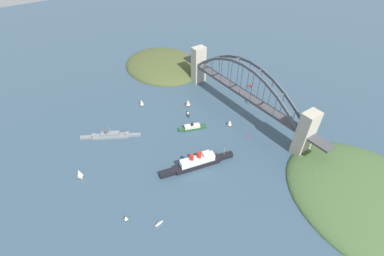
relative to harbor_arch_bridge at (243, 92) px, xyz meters
The scene contains 17 objects.
ground_plane 29.32m from the harbor_arch_bridge, behind, with size 1400.00×1400.00×0.00m, color #385166.
harbor_arch_bridge is the anchor object (origin of this frame).
headland_west_shore 182.36m from the harbor_arch_bridge, behind, with size 169.18×139.14×25.02m.
headland_east_shore 172.10m from the harbor_arch_bridge, ahead, with size 143.81×119.91×27.19m.
ocean_liner 118.20m from the harbor_arch_bridge, 113.74° to the left, with size 25.34×81.72×19.43m.
naval_cruiser 173.33m from the harbor_arch_bridge, 72.87° to the left, with size 39.44×62.90×17.09m.
harbor_ferry_steamer 79.62m from the harbor_arch_bridge, 85.09° to the left, with size 18.72×34.37×7.96m.
seaplane_taxiing_near_bridge 37.21m from the harbor_arch_bridge, 70.65° to the right, with size 9.79×9.73×4.82m.
seaplane_second_in_formation 68.08m from the harbor_arch_bridge, 57.30° to the right, with size 8.55×9.37×4.96m.
small_boat_0 193.19m from the harbor_arch_bridge, 115.22° to the left, with size 2.04×7.93×2.39m.
small_boat_1 75.38m from the harbor_arch_bridge, 46.05° to the left, with size 7.11×10.62×10.90m.
small_boat_2 205.57m from the harbor_arch_bridge, 107.46° to the left, with size 5.87×4.68×6.26m.
small_boat_3 44.11m from the harbor_arch_bridge, 115.06° to the left, with size 9.37×6.79×9.07m.
small_boat_4 213.62m from the harbor_arch_bridge, 86.97° to the left, with size 10.75×6.14×11.57m.
small_boat_5 76.50m from the harbor_arch_bridge, 62.15° to the left, with size 12.17×7.84×2.40m.
small_boat_6 137.04m from the harbor_arch_bridge, 49.83° to the left, with size 9.25×7.54×10.29m.
channel_marker_buoy 58.93m from the harbor_arch_bridge, 145.92° to the left, with size 2.20×2.20×2.75m.
Camera 1 is at (-198.31, 220.12, 215.95)m, focal length 24.97 mm.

